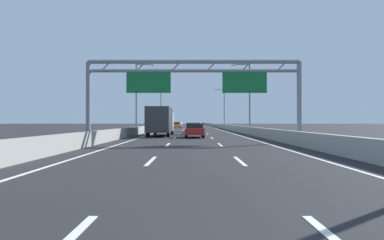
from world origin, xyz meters
TOP-DOWN VIEW (x-y plane):
  - ground_plane at (0.00, 100.00)m, footprint 260.00×260.00m
  - lane_dash_left_1 at (-1.80, 12.50)m, footprint 0.16×3.00m
  - lane_dash_left_2 at (-1.80, 21.50)m, footprint 0.16×3.00m
  - lane_dash_left_3 at (-1.80, 30.50)m, footprint 0.16×3.00m
  - lane_dash_left_4 at (-1.80, 39.50)m, footprint 0.16×3.00m
  - lane_dash_left_5 at (-1.80, 48.50)m, footprint 0.16×3.00m
  - lane_dash_left_6 at (-1.80, 57.50)m, footprint 0.16×3.00m
  - lane_dash_left_7 at (-1.80, 66.50)m, footprint 0.16×3.00m
  - lane_dash_left_8 at (-1.80, 75.50)m, footprint 0.16×3.00m
  - lane_dash_left_9 at (-1.80, 84.50)m, footprint 0.16×3.00m
  - lane_dash_left_10 at (-1.80, 93.50)m, footprint 0.16×3.00m
  - lane_dash_left_11 at (-1.80, 102.50)m, footprint 0.16×3.00m
  - lane_dash_left_12 at (-1.80, 111.50)m, footprint 0.16×3.00m
  - lane_dash_left_13 at (-1.80, 120.50)m, footprint 0.16×3.00m
  - lane_dash_left_14 at (-1.80, 129.50)m, footprint 0.16×3.00m
  - lane_dash_left_15 at (-1.80, 138.50)m, footprint 0.16×3.00m
  - lane_dash_left_16 at (-1.80, 147.50)m, footprint 0.16×3.00m
  - lane_dash_left_17 at (-1.80, 156.50)m, footprint 0.16×3.00m
  - lane_dash_right_1 at (1.80, 12.50)m, footprint 0.16×3.00m
  - lane_dash_right_2 at (1.80, 21.50)m, footprint 0.16×3.00m
  - lane_dash_right_3 at (1.80, 30.50)m, footprint 0.16×3.00m
  - lane_dash_right_4 at (1.80, 39.50)m, footprint 0.16×3.00m
  - lane_dash_right_5 at (1.80, 48.50)m, footprint 0.16×3.00m
  - lane_dash_right_6 at (1.80, 57.50)m, footprint 0.16×3.00m
  - lane_dash_right_7 at (1.80, 66.50)m, footprint 0.16×3.00m
  - lane_dash_right_8 at (1.80, 75.50)m, footprint 0.16×3.00m
  - lane_dash_right_9 at (1.80, 84.50)m, footprint 0.16×3.00m
  - lane_dash_right_10 at (1.80, 93.50)m, footprint 0.16×3.00m
  - lane_dash_right_11 at (1.80, 102.50)m, footprint 0.16×3.00m
  - lane_dash_right_12 at (1.80, 111.50)m, footprint 0.16×3.00m
  - lane_dash_right_13 at (1.80, 120.50)m, footprint 0.16×3.00m
  - lane_dash_right_14 at (1.80, 129.50)m, footprint 0.16×3.00m
  - lane_dash_right_15 at (1.80, 138.50)m, footprint 0.16×3.00m
  - lane_dash_right_16 at (1.80, 147.50)m, footprint 0.16×3.00m
  - lane_dash_right_17 at (1.80, 156.50)m, footprint 0.16×3.00m
  - edge_line_left at (-5.25, 88.00)m, footprint 0.16×176.00m
  - edge_line_right at (5.25, 88.00)m, footprint 0.16×176.00m
  - barrier_left at (-6.90, 110.00)m, footprint 0.45×220.00m
  - barrier_right at (6.90, 110.00)m, footprint 0.45×220.00m
  - sign_gantry at (0.05, 23.95)m, footprint 16.57×0.36m
  - streetlamp_left_mid at (-7.47, 42.61)m, footprint 2.58×0.28m
  - streetlamp_right_mid at (7.47, 42.61)m, footprint 2.58×0.28m
  - streetlamp_left_far at (-7.47, 76.61)m, footprint 2.58×0.28m
  - streetlamp_right_far at (7.47, 76.61)m, footprint 2.58×0.28m
  - red_car at (0.13, 31.44)m, footprint 1.86×4.38m
  - orange_car at (-3.83, 78.46)m, footprint 1.73×4.11m
  - white_car at (-0.20, 48.14)m, footprint 1.74×4.58m
  - green_car at (0.08, 39.34)m, footprint 1.73×4.38m
  - box_truck at (-3.62, 34.94)m, footprint 2.39×8.71m

SIDE VIEW (x-z plane):
  - ground_plane at x=0.00m, z-range 0.00..0.00m
  - lane_dash_left_1 at x=-1.80m, z-range 0.00..0.01m
  - lane_dash_left_2 at x=-1.80m, z-range 0.00..0.01m
  - lane_dash_left_3 at x=-1.80m, z-range 0.00..0.01m
  - lane_dash_left_4 at x=-1.80m, z-range 0.00..0.01m
  - lane_dash_left_5 at x=-1.80m, z-range 0.00..0.01m
  - lane_dash_left_6 at x=-1.80m, z-range 0.00..0.01m
  - lane_dash_left_7 at x=-1.80m, z-range 0.00..0.01m
  - lane_dash_left_8 at x=-1.80m, z-range 0.00..0.01m
  - lane_dash_left_9 at x=-1.80m, z-range 0.00..0.01m
  - lane_dash_left_10 at x=-1.80m, z-range 0.00..0.01m
  - lane_dash_left_11 at x=-1.80m, z-range 0.00..0.01m
  - lane_dash_left_12 at x=-1.80m, z-range 0.00..0.01m
  - lane_dash_left_13 at x=-1.80m, z-range 0.00..0.01m
  - lane_dash_left_14 at x=-1.80m, z-range 0.00..0.01m
  - lane_dash_left_15 at x=-1.80m, z-range 0.00..0.01m
  - lane_dash_left_16 at x=-1.80m, z-range 0.00..0.01m
  - lane_dash_left_17 at x=-1.80m, z-range 0.00..0.01m
  - lane_dash_right_1 at x=1.80m, z-range 0.00..0.01m
  - lane_dash_right_2 at x=1.80m, z-range 0.00..0.01m
  - lane_dash_right_3 at x=1.80m, z-range 0.00..0.01m
  - lane_dash_right_4 at x=1.80m, z-range 0.00..0.01m
  - lane_dash_right_5 at x=1.80m, z-range 0.00..0.01m
  - lane_dash_right_6 at x=1.80m, z-range 0.00..0.01m
  - lane_dash_right_7 at x=1.80m, z-range 0.00..0.01m
  - lane_dash_right_8 at x=1.80m, z-range 0.00..0.01m
  - lane_dash_right_9 at x=1.80m, z-range 0.00..0.01m
  - lane_dash_right_10 at x=1.80m, z-range 0.00..0.01m
  - lane_dash_right_11 at x=1.80m, z-range 0.00..0.01m
  - lane_dash_right_12 at x=1.80m, z-range 0.00..0.01m
  - lane_dash_right_13 at x=1.80m, z-range 0.00..0.01m
  - lane_dash_right_14 at x=1.80m, z-range 0.00..0.01m
  - lane_dash_right_15 at x=1.80m, z-range 0.00..0.01m
  - lane_dash_right_16 at x=1.80m, z-range 0.00..0.01m
  - lane_dash_right_17 at x=1.80m, z-range 0.00..0.01m
  - edge_line_left at x=-5.25m, z-range 0.00..0.01m
  - edge_line_right at x=5.25m, z-range 0.00..0.01m
  - barrier_left at x=-6.90m, z-range 0.00..0.95m
  - barrier_right at x=6.90m, z-range 0.00..0.95m
  - red_car at x=0.13m, z-range 0.02..1.43m
  - white_car at x=-0.20m, z-range 0.03..1.44m
  - orange_car at x=-3.83m, z-range 0.03..1.47m
  - green_car at x=0.08m, z-range 0.03..1.48m
  - box_truck at x=-3.62m, z-range 0.16..3.28m
  - sign_gantry at x=0.05m, z-range 1.64..8.00m
  - streetlamp_left_mid at x=-7.47m, z-range 0.65..10.15m
  - streetlamp_right_mid at x=7.47m, z-range 0.65..10.15m
  - streetlamp_left_far at x=-7.47m, z-range 0.65..10.15m
  - streetlamp_right_far at x=7.47m, z-range 0.65..10.15m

